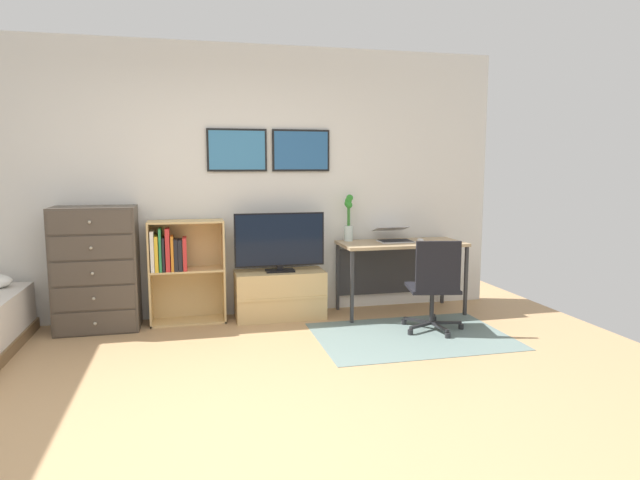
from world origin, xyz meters
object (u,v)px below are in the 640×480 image
(tv_stand, at_px, (280,294))
(bookshelf, at_px, (179,264))
(television, at_px, (280,242))
(desk, at_px, (398,254))
(bamboo_vase, at_px, (349,217))
(office_chair, at_px, (435,283))
(dresser, at_px, (96,269))
(laptop, at_px, (393,235))
(computer_mouse, at_px, (420,240))

(tv_stand, bearing_deg, bookshelf, 176.91)
(television, distance_m, desk, 1.26)
(television, height_order, bamboo_vase, bamboo_vase)
(bookshelf, height_order, office_chair, bookshelf)
(desk, xyz_separation_m, office_chair, (0.04, -0.81, -0.15))
(television, bearing_deg, dresser, 179.75)
(bookshelf, height_order, laptop, bookshelf)
(tv_stand, distance_m, computer_mouse, 1.55)
(bookshelf, bearing_deg, desk, -1.69)
(dresser, height_order, television, dresser)
(desk, relative_size, laptop, 3.36)
(laptop, distance_m, computer_mouse, 0.29)
(tv_stand, bearing_deg, computer_mouse, -4.13)
(desk, bearing_deg, bookshelf, 178.31)
(dresser, distance_m, television, 1.72)
(television, xyz_separation_m, laptop, (1.20, 0.03, 0.03))
(office_chair, distance_m, computer_mouse, 0.80)
(television, distance_m, laptop, 1.20)
(bamboo_vase, bearing_deg, bookshelf, -177.96)
(tv_stand, distance_m, laptop, 1.32)
(office_chair, bearing_deg, computer_mouse, 88.85)
(desk, xyz_separation_m, bamboo_vase, (-0.50, 0.13, 0.38))
(dresser, bearing_deg, office_chair, -15.12)
(desk, relative_size, computer_mouse, 12.15)
(dresser, height_order, bamboo_vase, bamboo_vase)
(laptop, height_order, bamboo_vase, bamboo_vase)
(desk, bearing_deg, computer_mouse, -24.10)
(desk, relative_size, bamboo_vase, 2.62)
(television, relative_size, bamboo_vase, 1.85)
(bamboo_vase, bearing_deg, television, -169.68)
(dresser, bearing_deg, tv_stand, 0.50)
(desk, bearing_deg, tv_stand, 179.40)
(office_chair, xyz_separation_m, laptop, (-0.09, 0.83, 0.34))
(bookshelf, height_order, television, television)
(television, bearing_deg, desk, 0.42)
(tv_stand, height_order, desk, desk)
(tv_stand, distance_m, bamboo_vase, 1.06)
(television, bearing_deg, bookshelf, 175.59)
(tv_stand, xyz_separation_m, laptop, (1.20, 0.01, 0.56))
(tv_stand, bearing_deg, desk, -0.60)
(dresser, height_order, desk, dresser)
(office_chair, height_order, computer_mouse, office_chair)
(dresser, xyz_separation_m, bookshelf, (0.74, 0.07, 0.01))
(dresser, relative_size, tv_stand, 1.30)
(office_chair, relative_size, computer_mouse, 8.27)
(bookshelf, relative_size, television, 1.12)
(tv_stand, xyz_separation_m, bamboo_vase, (0.74, 0.11, 0.75))
(tv_stand, relative_size, desk, 0.70)
(laptop, bearing_deg, bamboo_vase, 167.24)
(laptop, bearing_deg, computer_mouse, -22.70)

